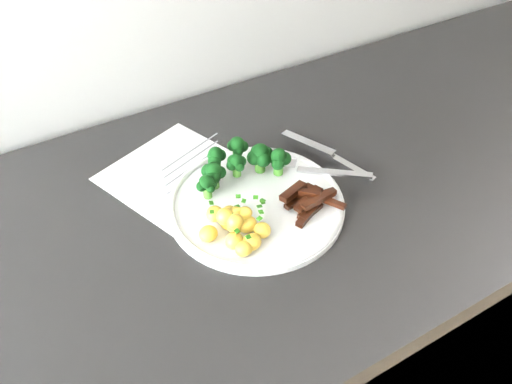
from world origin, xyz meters
TOP-DOWN VIEW (x-y plane):
  - counter at (-0.04, 1.66)m, footprint 2.48×0.62m
  - recipe_paper at (-0.12, 1.74)m, footprint 0.28×0.33m
  - plate at (-0.06, 1.65)m, footprint 0.27×0.27m
  - broccoli at (-0.06, 1.71)m, footprint 0.16×0.09m
  - potatoes at (-0.12, 1.61)m, footprint 0.10×0.10m
  - beef_strips at (0.00, 1.61)m, footprint 0.09×0.08m
  - fork at (0.06, 1.66)m, footprint 0.14×0.14m
  - knife at (0.10, 1.67)m, footprint 0.07×0.18m

SIDE VIEW (x-z plane):
  - counter at x=-0.04m, z-range 0.00..0.93m
  - recipe_paper at x=-0.12m, z-range 0.93..0.93m
  - plate at x=-0.06m, z-range 0.93..0.95m
  - knife at x=0.10m, z-range 0.93..0.95m
  - fork at x=0.06m, z-range 0.94..0.96m
  - beef_strips at x=0.00m, z-range 0.94..0.96m
  - potatoes at x=-0.12m, z-range 0.93..0.97m
  - broccoli at x=-0.06m, z-range 0.94..1.00m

